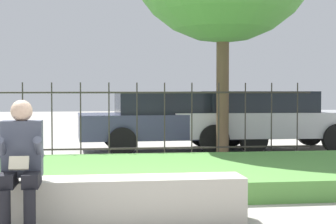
{
  "coord_description": "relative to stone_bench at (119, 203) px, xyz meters",
  "views": [
    {
      "loc": [
        -0.3,
        -5.71,
        1.37
      ],
      "look_at": [
        0.85,
        2.79,
        1.03
      ],
      "focal_mm": 60.0,
      "sensor_mm": 36.0,
      "label": 1
    }
  ],
  "objects": [
    {
      "name": "person_seated_reader",
      "position": [
        -0.94,
        -0.28,
        0.49
      ],
      "size": [
        0.42,
        0.73,
        1.27
      ],
      "color": "black",
      "rests_on": "ground_plane"
    },
    {
      "name": "ground_plane",
      "position": [
        0.03,
        0.0,
        -0.21
      ],
      "size": [
        60.0,
        60.0,
        0.0
      ],
      "primitive_type": "plane",
      "color": "#A8A399"
    },
    {
      "name": "car_parked_right",
      "position": [
        3.62,
        6.67,
        0.51
      ],
      "size": [
        4.4,
        2.07,
        1.34
      ],
      "rotation": [
        0.0,
        0.0,
        -0.04
      ],
      "color": "#B7B7BC",
      "rests_on": "ground_plane"
    },
    {
      "name": "iron_fence",
      "position": [
        0.03,
        4.46,
        0.57
      ],
      "size": [
        7.61,
        0.03,
        1.5
      ],
      "color": "#332D28",
      "rests_on": "ground_plane"
    },
    {
      "name": "car_parked_center",
      "position": [
        1.67,
        6.7,
        0.49
      ],
      "size": [
        4.64,
        1.99,
        1.32
      ],
      "rotation": [
        0.0,
        0.0,
        0.04
      ],
      "color": "#383D56",
      "rests_on": "ground_plane"
    },
    {
      "name": "grass_berm",
      "position": [
        0.03,
        2.32,
        -0.08
      ],
      "size": [
        9.61,
        3.24,
        0.27
      ],
      "color": "#569342",
      "rests_on": "ground_plane"
    },
    {
      "name": "stone_bench",
      "position": [
        0.0,
        0.0,
        0.0
      ],
      "size": [
        2.58,
        0.48,
        0.47
      ],
      "color": "#B7B2A3",
      "rests_on": "ground_plane"
    }
  ]
}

